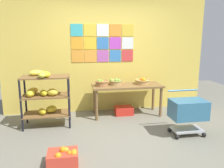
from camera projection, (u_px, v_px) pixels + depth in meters
ground at (121, 139)px, 3.88m from camera, size 9.28×9.28×0.00m
back_wall_with_art at (106, 52)px, 5.20m from camera, size 4.69×0.07×2.76m
banana_shelf_unit at (44, 93)px, 4.33m from camera, size 0.90×0.59×1.11m
display_table at (127, 89)px, 4.99m from camera, size 1.53×0.60×0.69m
fruit_basket_back_right at (143, 81)px, 5.05m from camera, size 0.34×0.34×0.16m
fruit_basket_left at (116, 82)px, 4.98m from camera, size 0.31×0.31×0.15m
fruit_basket_back_left at (102, 83)px, 4.86m from camera, size 0.29×0.29×0.14m
produce_crate_under_table at (124, 111)px, 5.12m from camera, size 0.40×0.29×0.18m
orange_crate_foreground at (63, 157)px, 3.10m from camera, size 0.42×0.32×0.25m
shopping_cart at (188, 111)px, 3.99m from camera, size 0.61×0.45×0.78m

